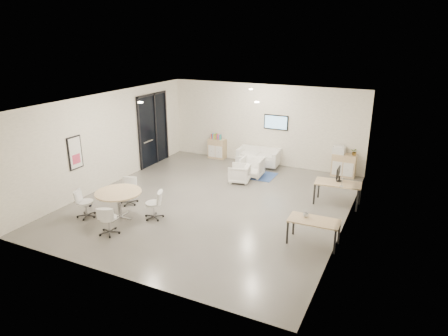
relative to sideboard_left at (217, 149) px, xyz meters
name	(u,v)px	position (x,y,z in m)	size (l,w,h in m)	color
room_shell	(212,154)	(2.01, -4.28, 1.19)	(9.60, 10.60, 4.80)	#5B5752
glass_door	(153,127)	(-1.95, -1.77, 1.09)	(0.09, 1.90, 2.85)	black
artwork	(75,153)	(-1.97, -5.88, 1.13)	(0.05, 0.54, 1.04)	black
wall_tv	(276,122)	(2.51, 0.18, 1.34)	(0.98, 0.06, 0.58)	black
ceiling_spots	(219,97)	(1.81, -3.45, 2.77)	(3.14, 4.14, 0.03)	#FFEAC6
sideboard_left	(217,149)	(0.00, 0.00, 0.00)	(0.73, 0.38, 0.82)	tan
sideboard_right	(344,165)	(5.26, -0.02, 0.02)	(0.86, 0.41, 0.86)	tan
books	(216,137)	(-0.04, 0.00, 0.52)	(0.43, 0.14, 0.22)	red
printer	(339,150)	(5.04, -0.01, 0.59)	(0.46, 0.39, 0.31)	white
loveseat	(259,158)	(1.97, -0.20, -0.07)	(1.71, 0.94, 0.62)	white
blue_rug	(254,175)	(2.20, -1.32, -0.40)	(1.61, 1.07, 0.01)	#2F4390
armchair_left	(239,173)	(2.03, -2.26, -0.05)	(0.69, 0.65, 0.71)	white
armchair_right	(252,166)	(2.22, -1.53, -0.01)	(0.78, 0.73, 0.80)	white
desk_rear	(338,185)	(5.54, -2.73, 0.23)	(1.43, 0.80, 0.72)	tan
desk_front	(314,222)	(5.47, -5.49, 0.18)	(1.28, 0.67, 0.66)	tan
monitor	(338,174)	(5.50, -2.58, 0.54)	(0.20, 0.50, 0.44)	black
round_table	(118,194)	(0.08, -6.41, 0.31)	(1.31, 1.31, 0.80)	tan
meeting_chairs	(119,204)	(0.08, -6.41, 0.00)	(2.57, 2.57, 0.82)	white
plant_cabinet	(355,153)	(5.59, -0.04, 0.55)	(0.25, 0.28, 0.22)	#3F7F3F
plant_floor	(90,205)	(-1.25, -6.21, -0.35)	(0.15, 0.28, 0.12)	#3F7F3F
cup	(306,215)	(5.23, -5.41, 0.31)	(0.13, 0.10, 0.13)	white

